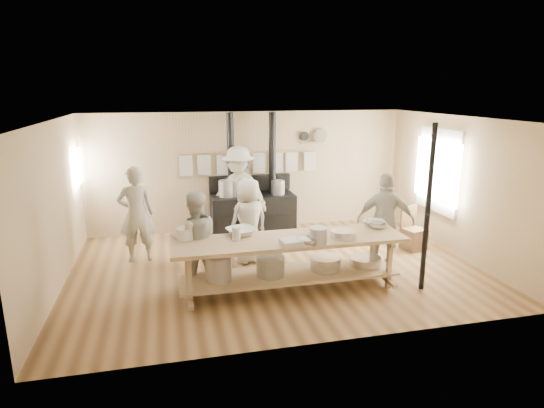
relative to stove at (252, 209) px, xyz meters
name	(u,v)px	position (x,y,z in m)	size (l,w,h in m)	color
ground	(275,268)	(0.01, -2.12, -0.52)	(7.00, 7.00, 0.00)	brown
room_shell	(276,178)	(0.01, -2.12, 1.10)	(7.00, 7.00, 7.00)	tan
window_right	(439,171)	(3.48, -1.52, 0.98)	(0.09, 1.50, 1.65)	beige
left_opening	(78,167)	(-3.44, -0.12, 1.08)	(0.00, 0.90, 0.90)	white
stove	(252,209)	(0.00, 0.00, 0.00)	(1.90, 0.75, 2.60)	black
towel_rail	(250,161)	(0.01, 0.28, 1.03)	(3.00, 0.04, 0.47)	#9D7D59
back_wall_shelf	(314,138)	(1.47, 0.32, 1.48)	(0.63, 0.14, 0.32)	#9D7D59
prep_table	(289,258)	(0.00, -3.02, 0.00)	(3.60, 0.90, 0.85)	#9D7D59
support_post	(428,209)	(2.06, -3.47, 0.78)	(0.08, 0.08, 2.60)	black
cook_far_left	(136,214)	(-2.35, -1.18, 0.36)	(0.64, 0.42, 1.76)	beige
cook_left	(195,240)	(-1.40, -2.57, 0.26)	(0.76, 0.59, 1.56)	beige
cook_center	(249,221)	(-0.39, -1.70, 0.25)	(0.76, 0.49, 1.55)	beige
cook_right	(385,221)	(1.90, -2.46, 0.32)	(0.98, 0.41, 1.68)	beige
cook_by_window	(239,192)	(-0.32, -0.17, 0.44)	(1.24, 0.71, 1.92)	beige
chair	(413,237)	(2.88, -1.77, -0.27)	(0.48, 0.48, 0.84)	#4E361F
bowl_white_a	(241,231)	(-0.69, -2.69, 0.38)	(0.45, 0.45, 0.11)	white
bowl_steel_a	(307,241)	(0.19, -3.35, 0.38)	(0.32, 0.32, 0.10)	silver
bowl_white_b	(374,223)	(1.56, -2.70, 0.37)	(0.35, 0.35, 0.09)	white
bowl_steel_b	(378,226)	(1.56, -2.87, 0.37)	(0.29, 0.29, 0.09)	silver
roasting_pan	(295,242)	(0.00, -3.35, 0.37)	(0.41, 0.27, 0.09)	#B2B2B7
mixing_bowl_large	(343,234)	(0.81, -3.19, 0.39)	(0.39, 0.39, 0.12)	silver
bucket_galv	(318,235)	(0.36, -3.35, 0.45)	(0.26, 0.26, 0.24)	gray
deep_bowl_enamel	(186,233)	(-1.54, -2.69, 0.42)	(0.28, 0.28, 0.17)	white
pitcher	(236,233)	(-0.80, -2.91, 0.43)	(0.13, 0.13, 0.20)	white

